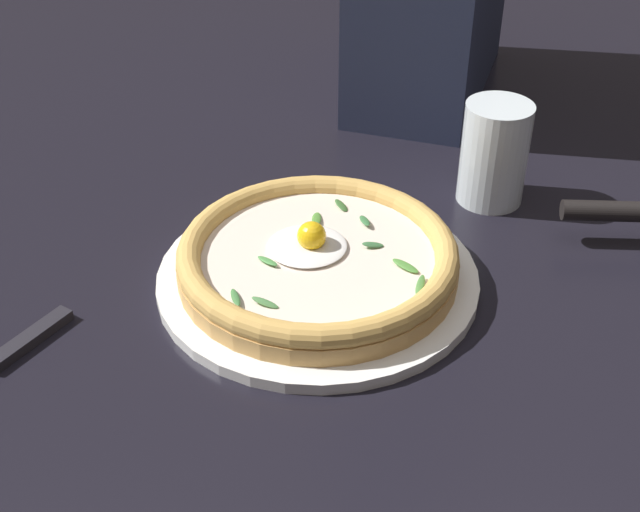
% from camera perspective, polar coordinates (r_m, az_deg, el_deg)
% --- Properties ---
extents(ground_plane, '(2.40, 2.40, 0.03)m').
position_cam_1_polar(ground_plane, '(0.86, -0.16, -2.15)').
color(ground_plane, black).
rests_on(ground_plane, ground).
extents(pizza_plate, '(0.32, 0.32, 0.01)m').
position_cam_1_polar(pizza_plate, '(0.84, -0.00, -1.44)').
color(pizza_plate, white).
rests_on(pizza_plate, ground).
extents(pizza, '(0.28, 0.28, 0.05)m').
position_cam_1_polar(pizza, '(0.83, -0.01, -0.09)').
color(pizza, tan).
rests_on(pizza, pizza_plate).
extents(pizza_cutter, '(0.16, 0.03, 0.08)m').
position_cam_1_polar(pizza_cutter, '(0.94, 20.18, 2.84)').
color(pizza_cutter, silver).
rests_on(pizza_cutter, ground).
extents(table_knife, '(0.14, 0.19, 0.01)m').
position_cam_1_polar(table_knife, '(0.80, -20.64, -6.53)').
color(table_knife, silver).
rests_on(table_knife, ground).
extents(drinking_glass, '(0.08, 0.08, 0.12)m').
position_cam_1_polar(drinking_glass, '(0.97, 11.64, 6.36)').
color(drinking_glass, silver).
rests_on(drinking_glass, ground).
extents(pepper_shaker, '(0.03, 0.03, 0.09)m').
position_cam_1_polar(pepper_shaker, '(1.14, 3.93, 11.29)').
color(pepper_shaker, silver).
rests_on(pepper_shaker, ground).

